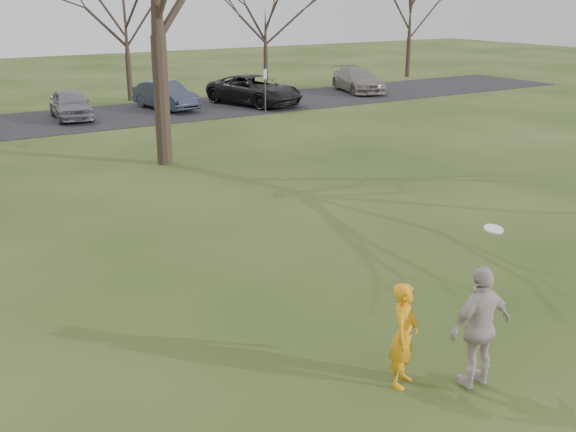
% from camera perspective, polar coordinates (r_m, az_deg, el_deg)
% --- Properties ---
extents(ground, '(120.00, 120.00, 0.00)m').
position_cam_1_polar(ground, '(10.55, 11.95, -13.55)').
color(ground, '#1E380F').
rests_on(ground, ground).
extents(parking_strip, '(62.00, 6.50, 0.04)m').
position_cam_1_polar(parking_strip, '(32.43, -20.27, 7.23)').
color(parking_strip, black).
rests_on(parking_strip, ground).
extents(player_defender, '(0.69, 0.63, 1.59)m').
position_cam_1_polar(player_defender, '(10.11, 9.63, -9.71)').
color(player_defender, orange).
rests_on(player_defender, ground).
extents(car_4, '(1.95, 3.98, 1.31)m').
position_cam_1_polar(car_4, '(32.94, -17.63, 8.84)').
color(car_4, slate).
rests_on(car_4, parking_strip).
extents(car_5, '(2.11, 4.28, 1.35)m').
position_cam_1_polar(car_5, '(34.65, -10.14, 9.84)').
color(car_5, '#2C3343').
rests_on(car_5, parking_strip).
extents(car_6, '(3.79, 5.77, 1.48)m').
position_cam_1_polar(car_6, '(35.62, -2.77, 10.41)').
color(car_6, black).
rests_on(car_6, parking_strip).
extents(car_7, '(3.06, 5.02, 1.36)m').
position_cam_1_polar(car_7, '(40.58, 5.84, 11.18)').
color(car_7, gray).
rests_on(car_7, parking_strip).
extents(catching_play, '(1.09, 0.52, 2.32)m').
position_cam_1_polar(catching_play, '(10.16, 15.67, -8.84)').
color(catching_play, '#BDB0A9').
rests_on(catching_play, ground).
extents(sign_white, '(0.35, 0.35, 2.08)m').
position_cam_1_polar(sign_white, '(33.00, -1.92, 11.00)').
color(sign_white, '#47474C').
rests_on(sign_white, ground).
extents(small_tree_row, '(55.00, 5.90, 8.50)m').
position_cam_1_polar(small_tree_row, '(37.99, -16.00, 14.96)').
color(small_tree_row, '#352821').
rests_on(small_tree_row, ground).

